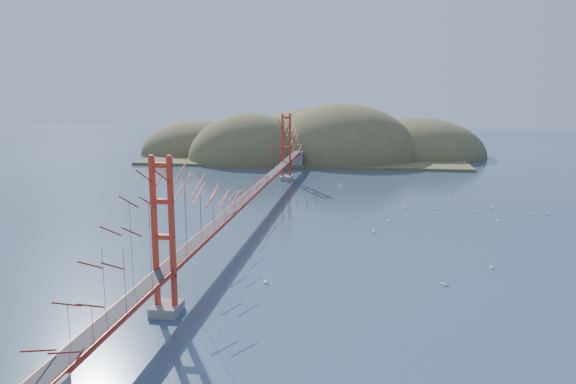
# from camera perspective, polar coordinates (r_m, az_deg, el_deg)

# --- Properties ---
(ground) EXTENTS (320.00, 320.00, 0.00)m
(ground) POSITION_cam_1_polar(r_m,az_deg,el_deg) (70.68, -3.75, -2.75)
(ground) COLOR #283D51
(ground) RESTS_ON ground
(bridge) EXTENTS (2.20, 94.40, 12.00)m
(bridge) POSITION_cam_1_polar(r_m,az_deg,el_deg) (69.56, -3.79, 2.91)
(bridge) COLOR gray
(bridge) RESTS_ON ground
(far_headlands) EXTENTS (84.00, 58.00, 25.00)m
(far_headlands) POSITION_cam_1_polar(r_m,az_deg,el_deg) (137.26, 3.11, 3.84)
(far_headlands) COLOR brown
(far_headlands) RESTS_ON ground
(sailboat_15) EXTENTS (0.59, 0.59, 0.62)m
(sailboat_15) POSITION_cam_1_polar(r_m,az_deg,el_deg) (101.09, 18.90, 0.87)
(sailboat_15) COLOR white
(sailboat_15) RESTS_ON ground
(sailboat_0) EXTENTS (0.48, 0.49, 0.55)m
(sailboat_0) POSITION_cam_1_polar(r_m,az_deg,el_deg) (64.96, 8.67, -3.94)
(sailboat_0) COLOR white
(sailboat_0) RESTS_ON ground
(sailboat_5) EXTENTS (0.50, 0.51, 0.57)m
(sailboat_5) POSITION_cam_1_polar(r_m,az_deg,el_deg) (74.28, 20.55, -2.65)
(sailboat_5) COLOR white
(sailboat_5) RESTS_ON ground
(sailboat_8) EXTENTS (0.54, 0.54, 0.57)m
(sailboat_8) POSITION_cam_1_polar(r_m,az_deg,el_deg) (78.01, 18.49, -1.90)
(sailboat_8) COLOR white
(sailboat_8) RESTS_ON ground
(sailboat_14) EXTENTS (0.51, 0.51, 0.55)m
(sailboat_14) POSITION_cam_1_polar(r_m,az_deg,el_deg) (79.41, 23.58, -2.03)
(sailboat_14) COLOR white
(sailboat_14) RESTS_ON ground
(sailboat_6) EXTENTS (0.66, 0.66, 0.69)m
(sailboat_6) POSITION_cam_1_polar(r_m,az_deg,el_deg) (49.47, 15.51, -8.91)
(sailboat_6) COLOR white
(sailboat_6) RESTS_ON ground
(sailboat_3) EXTENTS (0.59, 0.52, 0.67)m
(sailboat_3) POSITION_cam_1_polar(r_m,az_deg,el_deg) (77.97, 11.80, -1.56)
(sailboat_3) COLOR white
(sailboat_3) RESTS_ON ground
(sailboat_9) EXTENTS (0.68, 0.68, 0.71)m
(sailboat_9) POSITION_cam_1_polar(r_m,az_deg,el_deg) (80.37, 24.81, -1.97)
(sailboat_9) COLOR white
(sailboat_9) RESTS_ON ground
(sailboat_12) EXTENTS (0.62, 0.62, 0.67)m
(sailboat_12) POSITION_cam_1_polar(r_m,az_deg,el_deg) (94.06, 5.29, 0.71)
(sailboat_12) COLOR white
(sailboat_12) RESTS_ON ground
(sailboat_1) EXTENTS (0.54, 0.54, 0.61)m
(sailboat_1) POSITION_cam_1_polar(r_m,az_deg,el_deg) (70.52, 10.20, -2.81)
(sailboat_1) COLOR white
(sailboat_1) RESTS_ON ground
(sailboat_4) EXTENTS (0.60, 0.60, 0.68)m
(sailboat_4) POSITION_cam_1_polar(r_m,az_deg,el_deg) (81.33, 19.94, -1.48)
(sailboat_4) COLOR white
(sailboat_4) RESTS_ON ground
(sailboat_7) EXTENTS (0.59, 0.51, 0.67)m
(sailboat_7) POSITION_cam_1_polar(r_m,az_deg,el_deg) (85.59, 16.04, -0.67)
(sailboat_7) COLOR white
(sailboat_7) RESTS_ON ground
(sailboat_10) EXTENTS (0.52, 0.59, 0.67)m
(sailboat_10) POSITION_cam_1_polar(r_m,az_deg,el_deg) (48.29, -2.31, -9.00)
(sailboat_10) COLOR white
(sailboat_10) RESTS_ON ground
(sailboat_16) EXTENTS (0.59, 0.59, 0.64)m
(sailboat_16) POSITION_cam_1_polar(r_m,az_deg,el_deg) (78.63, 14.87, -1.60)
(sailboat_16) COLOR white
(sailboat_16) RESTS_ON ground
(sailboat_extra_1) EXTENTS (0.48, 0.50, 0.56)m
(sailboat_extra_1) POSITION_cam_1_polar(r_m,az_deg,el_deg) (55.29, 19.99, -7.10)
(sailboat_extra_1) COLOR white
(sailboat_extra_1) RESTS_ON ground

